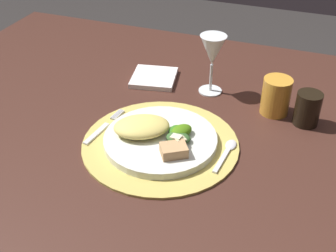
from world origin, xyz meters
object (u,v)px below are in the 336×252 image
at_px(dining_table, 147,158).
at_px(dark_tumbler, 308,109).
at_px(dinner_plate, 160,140).
at_px(amber_tumbler, 276,96).
at_px(fork, 103,128).
at_px(spoon, 228,150).
at_px(napkin, 154,78).
at_px(wine_glass, 213,52).

xyz_separation_m(dining_table, dark_tumbler, (0.38, 0.11, 0.18)).
height_order(dining_table, dinner_plate, dinner_plate).
relative_size(dining_table, dark_tumbler, 16.54).
xyz_separation_m(amber_tumbler, dark_tumbler, (0.08, -0.02, -0.01)).
height_order(dining_table, fork, fork).
xyz_separation_m(fork, spoon, (0.30, 0.02, 0.00)).
bearing_deg(napkin, spoon, -42.55).
distance_m(dining_table, spoon, 0.29).
bearing_deg(dining_table, wine_glass, 55.30).
height_order(dinner_plate, fork, dinner_plate).
relative_size(spoon, dark_tumbler, 1.51).
bearing_deg(spoon, dinner_plate, -171.34).
distance_m(fork, dark_tumbler, 0.50).
height_order(fork, spoon, spoon).
distance_m(dinner_plate, amber_tumbler, 0.32).
relative_size(dining_table, dinner_plate, 5.35).
relative_size(spoon, napkin, 1.02).
distance_m(napkin, amber_tumbler, 0.36).
bearing_deg(fork, spoon, 3.81).
distance_m(dining_table, fork, 0.19).
height_order(dining_table, dark_tumbler, dark_tumbler).
bearing_deg(dining_table, dinner_plate, -51.94).
distance_m(dinner_plate, dark_tumbler, 0.37).
relative_size(amber_tumbler, dark_tumbler, 1.13).
bearing_deg(dark_tumbler, napkin, 170.15).
xyz_separation_m(dinner_plate, napkin, (-0.13, 0.28, -0.01)).
bearing_deg(fork, dark_tumbler, 24.28).
bearing_deg(dark_tumbler, dinner_plate, -145.57).
bearing_deg(dark_tumbler, dining_table, -164.51).
relative_size(dinner_plate, napkin, 2.09).
height_order(spoon, dark_tumbler, dark_tumbler).
xyz_separation_m(spoon, dark_tumbler, (0.15, 0.18, 0.03)).
xyz_separation_m(spoon, amber_tumbler, (0.07, 0.21, 0.04)).
distance_m(fork, wine_glass, 0.35).
bearing_deg(dinner_plate, wine_glass, 81.57).
xyz_separation_m(wine_glass, dark_tumbler, (0.26, -0.07, -0.08)).
bearing_deg(spoon, amber_tumbler, 71.53).
bearing_deg(dining_table, spoon, -18.62).
bearing_deg(wine_glass, dining_table, -124.70).
height_order(spoon, wine_glass, wine_glass).
relative_size(fork, spoon, 1.26).
height_order(fork, napkin, napkin).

